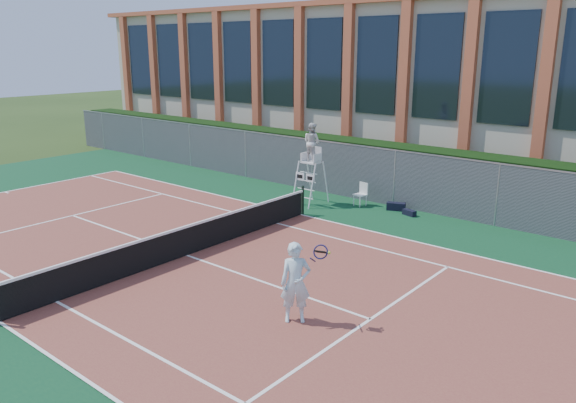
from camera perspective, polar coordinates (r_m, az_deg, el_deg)
The scene contains 12 objects.
ground at distance 17.11m, azimuth -10.27°, elevation -5.49°, with size 120.00×120.00×0.00m, color #233814.
apron at distance 17.72m, azimuth -7.80°, elevation -4.62°, with size 36.00×20.00×0.01m, color #0E3E22.
tennis_court at distance 17.10m, azimuth -10.27°, elevation -5.42°, with size 23.77×10.97×0.02m, color brown.
tennis_net at distance 16.93m, azimuth -10.35°, elevation -3.79°, with size 0.10×11.30×1.10m.
fence at distance 23.16m, azimuth 6.43°, elevation 3.02°, with size 40.00×0.06×2.20m, color #595E60, non-canonical shape.
hedge at distance 24.16m, azimuth 8.01°, elevation 3.48°, with size 40.00×1.40×2.20m, color black.
building at distance 30.76m, azimuth 16.25°, elevation 11.30°, with size 45.00×10.60×8.22m.
umpire_chair at distance 21.91m, azimuth 2.44°, elevation 5.79°, with size 0.91×1.40×3.25m.
plastic_chair at distance 22.17m, azimuth 7.51°, elevation 0.95°, with size 0.50×0.50×0.91m.
sports_bag_near at distance 21.80m, azimuth 10.92°, elevation -0.50°, with size 0.70×0.28×0.30m, color black.
sports_bag_far at distance 21.26m, azimuth 12.22°, elevation -1.11°, with size 0.52×0.22×0.21m, color black.
tennis_player at distance 12.63m, azimuth 0.79°, elevation -8.23°, with size 1.08×0.86×1.86m.
Camera 1 is at (12.39, -10.15, 6.03)m, focal length 35.00 mm.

